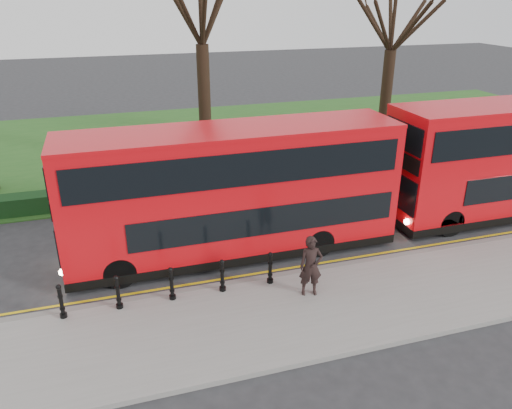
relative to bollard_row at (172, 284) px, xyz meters
name	(u,v)px	position (x,y,z in m)	size (l,w,h in m)	color
ground	(211,273)	(1.44, 1.35, -0.65)	(120.00, 120.00, 0.00)	#28282B
pavement	(235,325)	(1.44, -1.65, -0.57)	(60.00, 4.00, 0.15)	gray
kerb	(218,287)	(1.44, 0.35, -0.57)	(60.00, 0.25, 0.16)	slate
grass_verge	(156,145)	(1.44, 16.35, -0.62)	(60.00, 18.00, 0.06)	#22531B
hedge	(178,188)	(1.44, 8.15, -0.25)	(60.00, 0.90, 0.80)	black
yellow_line_outer	(216,283)	(1.44, 0.65, -0.64)	(60.00, 0.10, 0.01)	yellow
yellow_line_inner	(215,280)	(1.44, 0.85, -0.64)	(60.00, 0.10, 0.01)	yellow
tree_right	(394,13)	(13.44, 11.35, 6.70)	(6.48, 6.48, 10.12)	black
bollard_row	(172,284)	(0.00, 0.00, 0.00)	(6.19, 0.15, 1.00)	black
bus_lead	(233,193)	(2.53, 2.48, 1.59)	(11.17, 2.56, 4.44)	red
pedestrian	(311,266)	(3.95, -0.93, 0.43)	(0.68, 0.45, 1.87)	black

